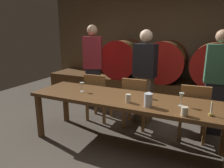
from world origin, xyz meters
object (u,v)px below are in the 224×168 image
at_px(wine_barrel_left, 124,59).
at_px(wine_glass_left, 82,85).
at_px(wine_barrel_center, 165,61).
at_px(chair_center, 135,101).
at_px(chair_right, 194,110).
at_px(wine_glass_center, 181,97).
at_px(guest_right, 217,83).
at_px(guest_left, 93,67).
at_px(cup_center, 149,95).
at_px(wine_barrel_right, 214,64).
at_px(cup_left, 128,98).
at_px(guest_center, 145,76).
at_px(cup_right, 184,111).
at_px(candle_center, 211,112).
at_px(dining_table, 125,102).
at_px(chair_left, 98,95).
at_px(pitcher, 148,100).

relative_size(wine_barrel_left, wine_glass_left, 6.35).
relative_size(wine_barrel_center, chair_center, 1.02).
distance_m(chair_right, wine_glass_center, 0.70).
xyz_separation_m(guest_right, wine_glass_center, (-0.40, -0.98, 0.01)).
xyz_separation_m(wine_barrel_left, wine_barrel_center, (1.01, 0.00, 0.00)).
bearing_deg(guest_left, cup_center, 121.37).
bearing_deg(chair_center, wine_barrel_right, -129.43).
bearing_deg(cup_left, guest_center, 95.75).
bearing_deg(guest_center, guest_right, -174.61).
distance_m(guest_right, cup_right, 1.32).
bearing_deg(candle_center, wine_glass_center, 152.19).
xyz_separation_m(guest_left, wine_glass_center, (1.92, -1.18, -0.05)).
bearing_deg(cup_right, candle_center, 25.22).
xyz_separation_m(dining_table, candle_center, (1.07, -0.19, 0.11)).
xyz_separation_m(wine_barrel_center, guest_left, (-1.30, -0.97, -0.07)).
bearing_deg(chair_left, chair_right, 176.60).
relative_size(pitcher, cup_left, 1.51).
height_order(wine_barrel_center, guest_right, guest_right).
distance_m(wine_barrel_right, cup_center, 2.20).
xyz_separation_m(chair_left, cup_left, (0.88, -0.77, 0.30)).
distance_m(guest_right, candle_center, 1.16).
height_order(wine_barrel_center, pitcher, wine_barrel_center).
height_order(wine_barrel_center, wine_barrel_right, same).
bearing_deg(candle_center, chair_right, 104.94).
bearing_deg(cup_center, guest_right, 46.09).
xyz_separation_m(wine_barrel_right, guest_left, (-2.29, -0.97, -0.07)).
bearing_deg(wine_barrel_right, guest_right, -88.55).
height_order(wine_barrel_left, wine_barrel_center, same).
distance_m(wine_barrel_left, wine_barrel_right, 2.00).
distance_m(chair_right, guest_left, 2.17).
height_order(pitcher, wine_glass_center, wine_glass_center).
bearing_deg(guest_right, pitcher, 51.84).
height_order(wine_barrel_center, wine_glass_center, wine_barrel_center).
height_order(guest_right, pitcher, guest_right).
height_order(wine_glass_left, wine_glass_center, wine_glass_center).
bearing_deg(chair_right, candle_center, 99.85).
height_order(wine_glass_left, cup_left, wine_glass_left).
bearing_deg(wine_glass_left, cup_center, 6.07).
relative_size(wine_barrel_left, pitcher, 5.52).
relative_size(wine_barrel_left, chair_left, 1.02).
bearing_deg(chair_left, candle_center, 154.32).
xyz_separation_m(chair_right, guest_left, (-2.05, 0.59, 0.41)).
height_order(wine_barrel_left, guest_center, guest_center).
bearing_deg(chair_center, candle_center, 142.31).
relative_size(wine_barrel_center, guest_center, 0.55).
bearing_deg(pitcher, cup_right, -14.14).
xyz_separation_m(wine_glass_left, cup_right, (1.50, -0.30, -0.05)).
bearing_deg(wine_barrel_center, chair_right, -64.42).
xyz_separation_m(guest_left, cup_left, (1.29, -1.34, -0.11)).
xyz_separation_m(wine_barrel_left, guest_right, (2.03, -1.17, -0.12)).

